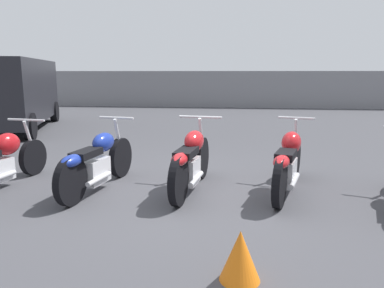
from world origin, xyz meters
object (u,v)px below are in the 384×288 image
(motorcycle_slot_1, at_px, (97,162))
(parked_van, at_px, (9,91))
(traffic_cone_near, at_px, (240,256))
(motorcycle_slot_2, at_px, (191,161))
(motorcycle_slot_3, at_px, (288,163))

(motorcycle_slot_1, relative_size, parked_van, 0.39)
(motorcycle_slot_1, height_order, traffic_cone_near, motorcycle_slot_1)
(traffic_cone_near, bearing_deg, motorcycle_slot_1, 132.86)
(motorcycle_slot_1, bearing_deg, motorcycle_slot_2, 14.70)
(motorcycle_slot_1, bearing_deg, traffic_cone_near, -37.86)
(motorcycle_slot_2, relative_size, parked_van, 0.38)
(motorcycle_slot_2, height_order, traffic_cone_near, motorcycle_slot_2)
(motorcycle_slot_1, xyz_separation_m, parked_van, (-4.72, 5.40, 0.74))
(motorcycle_slot_2, xyz_separation_m, parked_van, (-6.10, 5.27, 0.71))
(motorcycle_slot_2, distance_m, parked_van, 8.09)
(motorcycle_slot_1, xyz_separation_m, traffic_cone_near, (2.07, -2.23, -0.21))
(parked_van, distance_m, traffic_cone_near, 10.26)
(motorcycle_slot_1, bearing_deg, motorcycle_slot_3, 14.07)
(parked_van, xyz_separation_m, traffic_cone_near, (6.79, -7.63, -0.95))
(motorcycle_slot_1, distance_m, motorcycle_slot_3, 2.80)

